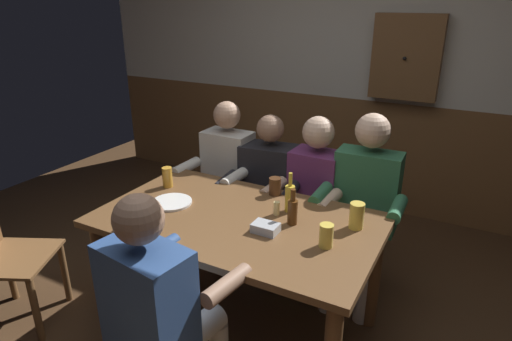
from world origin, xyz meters
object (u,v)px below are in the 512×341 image
Objects in this scene: dining_table at (238,234)px; condiment_caddy at (266,228)px; wall_dart_cabinet at (406,57)px; table_candle at (277,208)px; person_2 at (311,194)px; pint_glass_3 at (326,236)px; plate_0 at (172,202)px; pint_glass_2 at (275,186)px; pint_glass_4 at (137,217)px; person_4 at (159,300)px; person_1 at (266,186)px; bottle_1 at (293,210)px; pint_glass_0 at (167,177)px; chair_empty_near_left at (0,254)px; pint_glass_1 at (357,216)px; bottle_0 at (290,197)px; person_0 at (223,174)px; person_3 at (363,201)px.

dining_table is 0.26m from condiment_caddy.
table_candle is at bearing -99.38° from wall_dart_cabinet.
person_2 is 9.62× the size of pint_glass_3.
plate_0 is 2.18× the size of pint_glass_2.
pint_glass_4 is (-0.61, -0.49, 0.02)m from table_candle.
pint_glass_2 is (0.05, 0.39, 0.16)m from dining_table.
person_4 reaches higher than pint_glass_3.
person_1 is at bearing 121.86° from table_candle.
bottle_1 is 0.86m from pint_glass_4.
table_candle is (0.35, -0.57, 0.15)m from person_1.
pint_glass_2 is at bearing 18.27° from pint_glass_0.
person_2 is at bearing 106.07° from chair_empty_near_left.
condiment_caddy is at bearing 23.10° from pint_glass_4.
table_candle is 0.46m from pint_glass_1.
pint_glass_1 is (1.95, 0.84, 0.36)m from chair_empty_near_left.
person_1 is 4.81× the size of bottle_0.
pint_glass_2 is (0.04, 1.10, 0.14)m from person_4.
bottle_0 is 0.15m from bottle_1.
bottle_0 is (0.40, -0.49, 0.20)m from person_1.
condiment_caddy is 1.22× the size of pint_glass_4.
chair_empty_near_left is 3.63× the size of bottle_0.
condiment_caddy is 0.67m from plate_0.
plate_0 is at bearing 92.98° from pint_glass_4.
condiment_caddy is at bearing -177.82° from pint_glass_3.
pint_glass_1 reaches higher than pint_glass_3.
chair_empty_near_left is 1.71m from table_candle.
person_2 is 8.15× the size of pint_glass_1.
table_candle reaches higher than plate_0.
person_0 reaches higher than dining_table.
person_4 is at bearing 90.97° from person_1.
person_3 reaches higher than bottle_0.
wall_dart_cabinet is at bearing 119.84° from chair_empty_near_left.
person_2 reaches higher than table_candle.
bottle_0 is at bearing 178.05° from pint_glass_1.
pint_glass_3 is (0.25, -0.14, -0.02)m from bottle_1.
person_1 reaches higher than plate_0.
dining_table is 20.07× the size of table_candle.
person_3 is (0.54, 0.70, 0.04)m from dining_table.
pint_glass_3 is at bearing -29.84° from bottle_1.
pint_glass_2 is (0.59, -0.31, 0.14)m from person_0.
person_3 is 15.79× the size of table_candle.
wall_dart_cabinet is (0.27, 2.06, 0.68)m from condiment_caddy.
person_2 is 8.84× the size of pint_glass_0.
bottle_0 reaches higher than table_candle.
bottle_1 is 0.35m from pint_glass_1.
person_2 is 2.01m from chair_empty_near_left.
person_2 is 0.58m from table_candle.
pint_glass_3 reaches higher than plate_0.
person_1 reaches higher than pint_glass_0.
person_2 is 1.42m from person_4.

